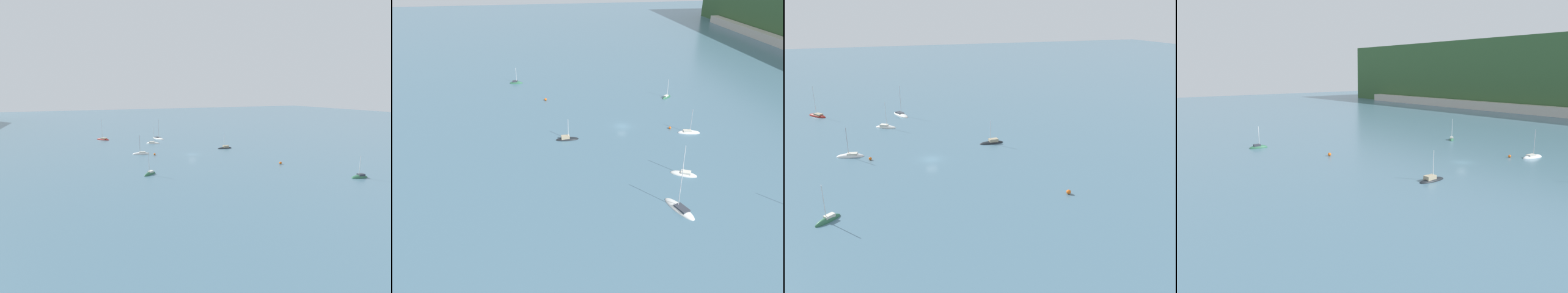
{
  "view_description": "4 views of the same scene",
  "coord_description": "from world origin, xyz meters",
  "views": [
    {
      "loc": [
        -107.74,
        42.58,
        24.45
      ],
      "look_at": [
        1.47,
        -2.07,
        2.71
      ],
      "focal_mm": 28.0,
      "sensor_mm": 36.0,
      "label": 1
    },
    {
      "loc": [
        103.43,
        -27.41,
        48.2
      ],
      "look_at": [
        15.29,
        -13.1,
        1.9
      ],
      "focal_mm": 35.0,
      "sensor_mm": 36.0,
      "label": 2
    },
    {
      "loc": [
        -83.7,
        15.38,
        33.87
      ],
      "look_at": [
        -0.29,
        -12.2,
        1.98
      ],
      "focal_mm": 35.0,
      "sensor_mm": 36.0,
      "label": 3
    },
    {
      "loc": [
        57.59,
        -73.1,
        21.81
      ],
      "look_at": [
        -14.19,
        -16.75,
        3.8
      ],
      "focal_mm": 35.0,
      "sensor_mm": 36.0,
      "label": 4
    }
  ],
  "objects": [
    {
      "name": "sailboat_2",
      "position": [
        29.88,
        7.94,
        0.09
      ],
      "size": [
        5.03,
        6.67,
        8.48
      ],
      "rotation": [
        0.0,
        0.0,
        4.21
      ],
      "color": "white",
      "rests_on": "ground_plane"
    },
    {
      "name": "sailboat_5",
      "position": [
        -48.04,
        -32.29,
        0.09
      ],
      "size": [
        2.5,
        5.44,
        7.23
      ],
      "rotation": [
        0.0,
        0.0,
        1.44
      ],
      "color": "#2D6647",
      "rests_on": "ground_plane"
    },
    {
      "name": "sailboat_3",
      "position": [
        42.85,
        1.81,
        0.07
      ],
      "size": [
        9.15,
        5.4,
        10.78
      ],
      "rotation": [
        0.0,
        0.0,
        3.48
      ],
      "color": "white",
      "rests_on": "ground_plane"
    },
    {
      "name": "sailboat_4",
      "position": [
        -22.17,
        22.17,
        0.1
      ],
      "size": [
        4.08,
        4.71,
        7.65
      ],
      "rotation": [
        0.0,
        0.0,
        2.23
      ],
      "color": "#2D6647",
      "rests_on": "ground_plane"
    },
    {
      "name": "sailboat_0",
      "position": [
        7.85,
        18.29,
        0.07
      ],
      "size": [
        3.14,
        6.79,
        8.28
      ],
      "rotation": [
        0.0,
        0.0,
        1.38
      ],
      "color": "white",
      "rests_on": "ground_plane"
    },
    {
      "name": "ground_plane",
      "position": [
        0.0,
        0.0,
        0.0
      ],
      "size": [
        600.0,
        600.0,
        0.0
      ],
      "primitive_type": "plane",
      "color": "slate"
    },
    {
      "name": "mooring_buoy_0",
      "position": [
        4.13,
        13.82,
        0.37
      ],
      "size": [
        0.73,
        0.73,
        0.73
      ],
      "color": "orange",
      "rests_on": "ground_plane"
    },
    {
      "name": "sailboat_6",
      "position": [
        6.41,
        -17.68,
        0.14
      ],
      "size": [
        2.14,
        6.58,
        6.84
      ],
      "rotation": [
        0.0,
        0.0,
        1.57
      ],
      "color": "black",
      "rests_on": "ground_plane"
    },
    {
      "name": "mooring_buoy_1",
      "position": [
        -26.16,
        -21.71,
        0.45
      ],
      "size": [
        0.89,
        0.89,
        0.89
      ],
      "color": "orange",
      "rests_on": "ground_plane"
    }
  ]
}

